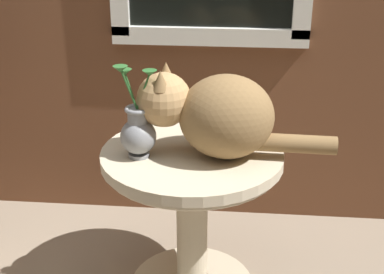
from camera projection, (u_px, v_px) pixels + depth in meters
The scene contains 3 objects.
wicker_side_table at pixel (192, 197), 1.81m from camera, with size 0.59×0.59×0.55m.
cat at pixel (216, 114), 1.67m from camera, with size 0.62×0.27×0.28m.
pewter_vase_with_ivy at pixel (138, 130), 1.67m from camera, with size 0.12×0.11×0.30m.
Camera 1 is at (0.37, -1.41, 1.30)m, focal length 50.82 mm.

